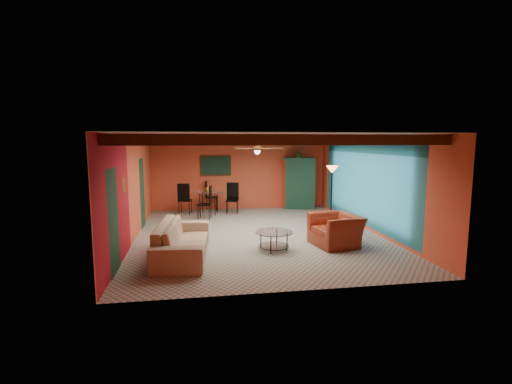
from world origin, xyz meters
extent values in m
cube|color=gray|center=(0.00, 0.00, 0.00)|extent=(6.50, 8.00, 0.01)
cube|color=silver|center=(0.00, 0.00, 2.70)|extent=(6.50, 8.00, 0.01)
cube|color=#CD4E2F|center=(0.00, 4.00, 1.35)|extent=(6.50, 0.02, 2.70)
cube|color=maroon|center=(-3.25, 0.00, 1.35)|extent=(0.02, 8.00, 2.70)
cube|color=teal|center=(3.25, 0.00, 1.35)|extent=(0.02, 8.00, 2.70)
imported|color=#977A61|center=(-1.96, -1.71, 0.39)|extent=(1.25, 2.71, 0.77)
imported|color=maroon|center=(1.73, -1.40, 0.38)|extent=(1.21, 1.34, 0.77)
cube|color=maroon|center=(2.20, 3.70, 0.94)|extent=(1.16, 0.76, 1.88)
cube|color=black|center=(-0.90, 3.96, 1.65)|extent=(1.05, 0.03, 0.65)
imported|color=#26661E|center=(2.20, 3.70, 2.09)|extent=(0.45, 0.42, 0.43)
imported|color=orange|center=(-1.21, 3.12, 1.21)|extent=(0.20, 0.20, 0.20)
camera|label=1|loc=(-1.66, -9.93, 2.56)|focal=26.18mm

